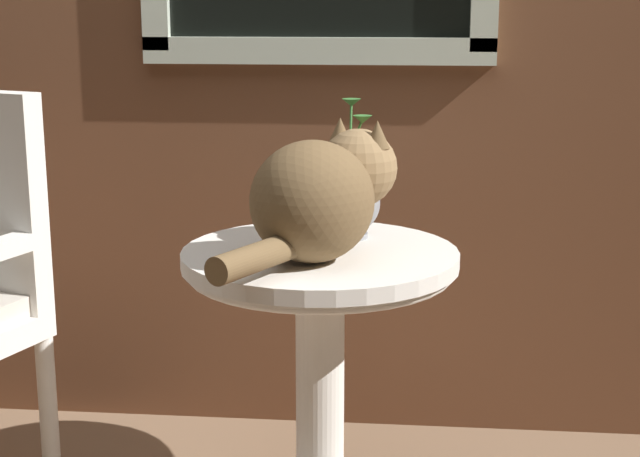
% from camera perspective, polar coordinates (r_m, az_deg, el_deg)
% --- Properties ---
extents(wicker_side_table, '(0.62, 0.62, 0.64)m').
position_cam_1_polar(wicker_side_table, '(2.23, 0.00, -5.94)').
color(wicker_side_table, silver).
rests_on(wicker_side_table, ground_plane).
extents(cat, '(0.36, 0.55, 0.29)m').
position_cam_1_polar(cat, '(2.09, 0.11, 2.01)').
color(cat, brown).
rests_on(cat, wicker_side_table).
extents(pewter_vase_with_ivy, '(0.14, 0.14, 0.32)m').
position_cam_1_polar(pewter_vase_with_ivy, '(2.27, 1.75, 1.96)').
color(pewter_vase_with_ivy, gray).
rests_on(pewter_vase_with_ivy, wicker_side_table).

